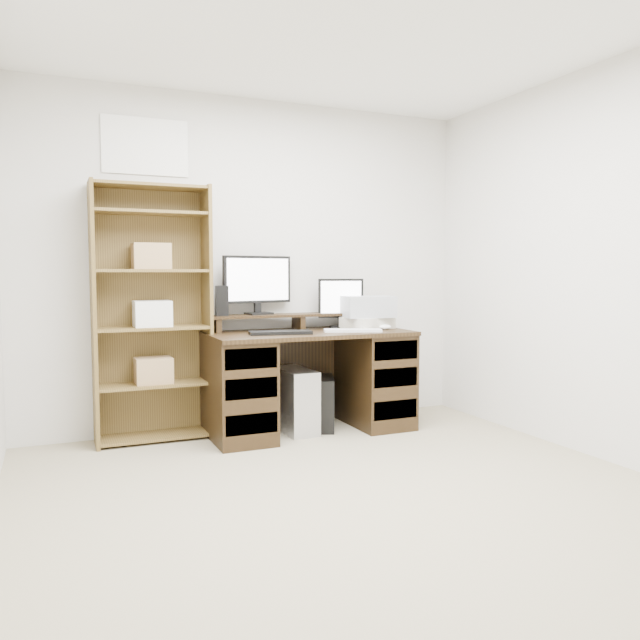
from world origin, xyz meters
TOP-DOWN VIEW (x-y plane):
  - room at (-0.00, 0.00)m, footprint 3.54×4.04m
  - desk at (0.31, 1.64)m, footprint 1.50×0.70m
  - riser_shelf at (0.31, 1.85)m, footprint 1.40×0.22m
  - monitor_wide at (-0.01, 1.89)m, footprint 0.56×0.17m
  - monitor_small at (0.65, 1.81)m, footprint 0.35×0.17m
  - speaker at (-0.29, 1.85)m, footprint 0.10×0.10m
  - keyboard_black at (0.04, 1.52)m, footprint 0.46×0.22m
  - keyboard_white at (0.60, 1.49)m, footprint 0.44×0.26m
  - mouse at (0.90, 1.54)m, footprint 0.10×0.07m
  - printer at (0.82, 1.67)m, footprint 0.42×0.37m
  - basket at (0.82, 1.67)m, footprint 0.41×0.31m
  - tower_silver at (0.21, 1.67)m, footprint 0.22×0.48m
  - tower_black at (0.43, 1.67)m, footprint 0.31×0.43m
  - bookshelf at (-0.80, 1.86)m, footprint 0.80×0.30m

SIDE VIEW (x-z plane):
  - tower_black at x=0.43m, z-range 0.00..0.39m
  - tower_silver at x=0.21m, z-range 0.00..0.47m
  - desk at x=0.31m, z-range 0.01..0.76m
  - keyboard_white at x=0.60m, z-range 0.75..0.77m
  - keyboard_black at x=0.04m, z-range 0.75..0.77m
  - mouse at x=0.90m, z-range 0.75..0.79m
  - printer at x=0.82m, z-range 0.75..0.84m
  - riser_shelf at x=0.31m, z-range 0.78..0.90m
  - bookshelf at x=-0.80m, z-range 0.02..1.82m
  - basket at x=0.82m, z-range 0.84..1.00m
  - monitor_small at x=0.65m, z-range 0.77..1.16m
  - speaker at x=-0.29m, z-range 0.87..1.09m
  - monitor_wide at x=-0.01m, z-range 0.90..1.34m
  - room at x=0.00m, z-range -0.02..2.52m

